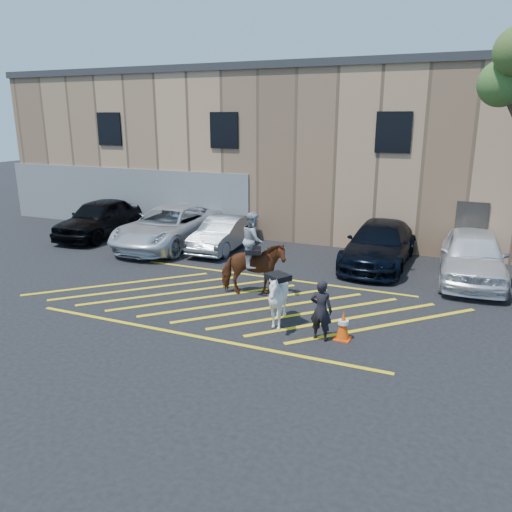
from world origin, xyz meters
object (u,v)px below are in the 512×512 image
at_px(car_white_suv, 473,256).
at_px(handler, 321,310).
at_px(car_silver_sedan, 223,234).
at_px(mounted_bay, 253,262).
at_px(car_black_suv, 100,218).
at_px(traffic_cone, 343,325).
at_px(car_blue_suv, 380,244).
at_px(car_white_pickup, 169,227).
at_px(saddled_white, 278,298).

distance_m(car_white_suv, handler, 7.07).
distance_m(car_silver_sedan, mounted_bay, 5.37).
distance_m(car_black_suv, traffic_cone, 13.98).
distance_m(car_black_suv, car_white_suv, 15.25).
height_order(car_black_suv, traffic_cone, car_black_suv).
bearing_deg(traffic_cone, car_silver_sedan, 135.09).
relative_size(car_white_suv, mounted_bay, 1.95).
bearing_deg(car_blue_suv, car_silver_sedan, -175.71).
bearing_deg(handler, car_white_pickup, -33.20).
height_order(handler, saddled_white, handler).
relative_size(car_blue_suv, car_white_suv, 1.06).
distance_m(car_black_suv, handler, 13.63).
bearing_deg(handler, saddled_white, -11.12).
relative_size(handler, saddled_white, 0.85).
relative_size(car_silver_sedan, handler, 2.66).
height_order(car_black_suv, car_silver_sedan, car_black_suv).
height_order(car_white_pickup, mounted_bay, mounted_bay).
bearing_deg(car_white_suv, car_black_suv, 176.64).
relative_size(car_silver_sedan, mounted_bay, 1.59).
xyz_separation_m(handler, mounted_bay, (-2.74, 2.27, 0.26)).
distance_m(car_silver_sedan, car_blue_suv, 6.11).
bearing_deg(car_black_suv, car_white_pickup, -8.96).
distance_m(car_silver_sedan, traffic_cone, 9.04).
height_order(car_white_pickup, saddled_white, car_white_pickup).
xyz_separation_m(car_white_pickup, mounted_bay, (5.47, -3.99, 0.21)).
bearing_deg(car_white_suv, traffic_cone, -117.10).
bearing_deg(car_silver_sedan, traffic_cone, -46.20).
bearing_deg(mounted_bay, traffic_cone, -32.48).
xyz_separation_m(car_white_pickup, saddled_white, (6.99, -5.93, -0.06)).
height_order(car_white_pickup, car_blue_suv, car_white_pickup).
distance_m(car_white_pickup, handler, 10.33).
relative_size(car_black_suv, car_white_pickup, 0.84).
bearing_deg(car_silver_sedan, car_white_pickup, -173.11).
bearing_deg(car_white_suv, car_blue_suv, 165.30).
bearing_deg(car_white_pickup, car_white_suv, -0.71).
xyz_separation_m(car_silver_sedan, saddled_white, (4.68, -6.26, 0.09)).
bearing_deg(car_blue_suv, car_white_suv, -11.14).
height_order(car_white_pickup, car_silver_sedan, car_white_pickup).
xyz_separation_m(car_black_suv, traffic_cone, (12.47, -6.29, -0.47)).
xyz_separation_m(car_blue_suv, saddled_white, (-1.42, -6.60, -0.00)).
xyz_separation_m(car_silver_sedan, car_white_suv, (9.18, -0.33, 0.17)).
height_order(car_black_suv, car_white_suv, car_white_suv).
xyz_separation_m(saddled_white, traffic_cone, (1.72, -0.12, -0.38)).
bearing_deg(car_white_pickup, car_black_suv, 175.58).
relative_size(car_black_suv, car_silver_sedan, 1.22).
xyz_separation_m(car_white_pickup, car_blue_suv, (8.40, 0.67, -0.05)).
height_order(handler, traffic_cone, handler).
bearing_deg(saddled_white, car_blue_suv, 77.87).
bearing_deg(mounted_bay, handler, -39.70).
xyz_separation_m(car_blue_suv, traffic_cone, (0.30, -6.72, -0.39)).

